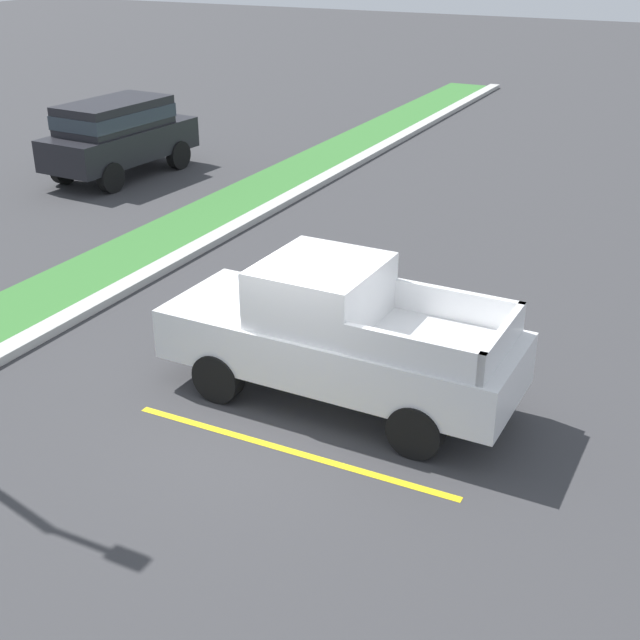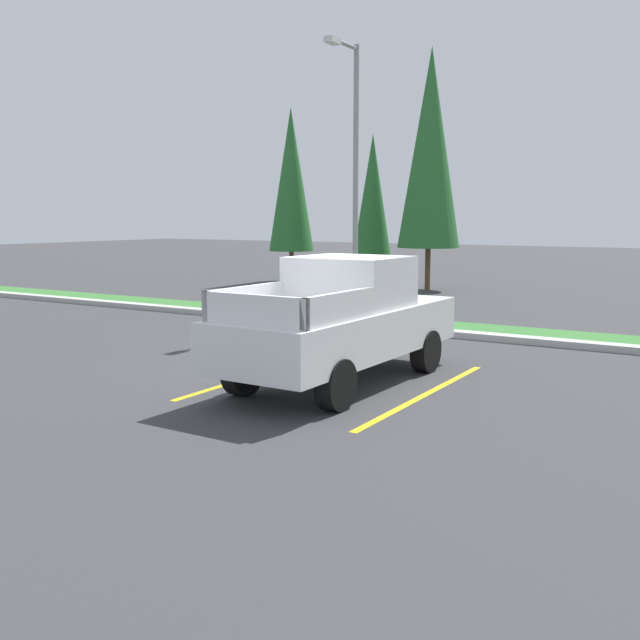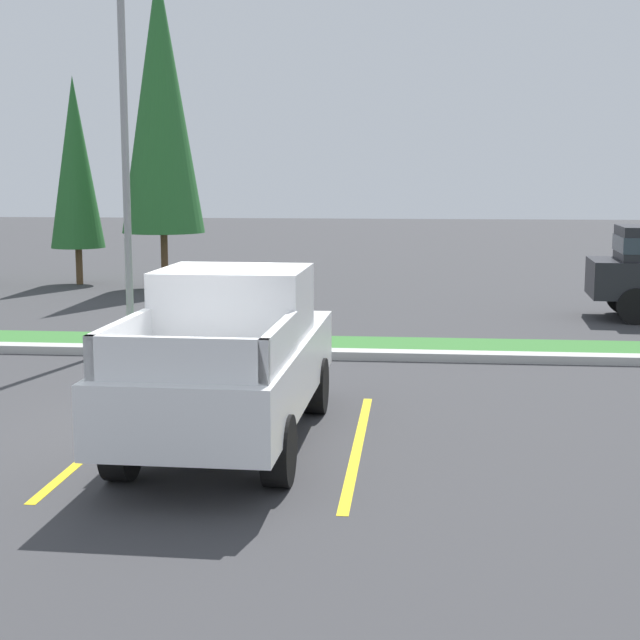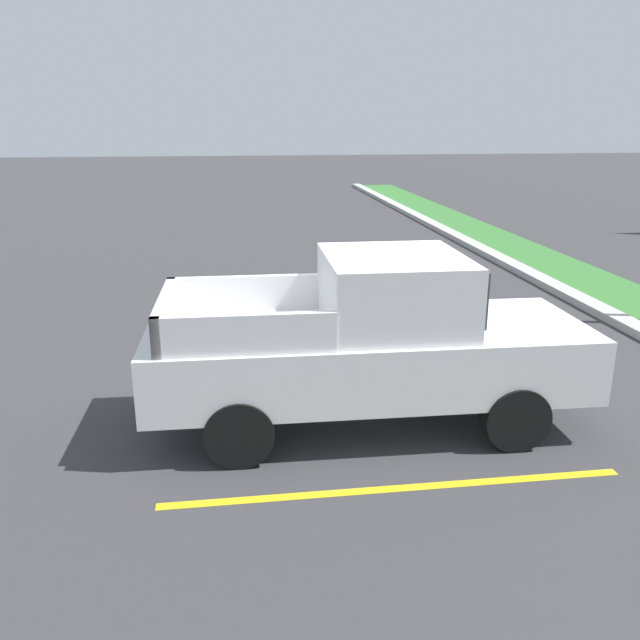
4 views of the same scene
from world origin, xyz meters
name	(u,v)px [view 4 (image 4 of 4)]	position (x,y,z in m)	size (l,w,h in m)	color
ground_plane	(385,394)	(0.00, 0.00, 0.00)	(120.00, 120.00, 0.00)	#38383A
parking_line_near	(344,375)	(-0.75, -0.44, 0.00)	(0.12, 4.80, 0.01)	yellow
parking_line_far	(396,488)	(2.35, -0.44, 0.00)	(0.12, 4.80, 0.01)	yellow
pickup_truck_main	(371,343)	(0.80, -0.39, 1.04)	(2.05, 5.27, 2.10)	black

